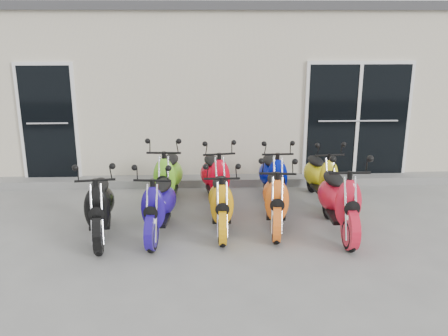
{
  "coord_description": "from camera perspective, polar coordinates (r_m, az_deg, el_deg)",
  "views": [
    {
      "loc": [
        -0.31,
        -7.06,
        3.03
      ],
      "look_at": [
        0.0,
        0.6,
        0.75
      ],
      "focal_mm": 40.0,
      "sensor_mm": 36.0,
      "label": 1
    }
  ],
  "objects": [
    {
      "name": "building",
      "position": [
        12.34,
        -0.88,
        9.91
      ],
      "size": [
        14.0,
        6.0,
        3.2
      ],
      "primitive_type": "cube",
      "color": "beige",
      "rests_on": "ground"
    },
    {
      "name": "ground",
      "position": [
        7.69,
        0.18,
        -6.65
      ],
      "size": [
        80.0,
        80.0,
        0.0
      ],
      "primitive_type": "plane",
      "color": "gray",
      "rests_on": "ground"
    },
    {
      "name": "scooter_back_red",
      "position": [
        8.4,
        -1.01,
        -0.22
      ],
      "size": [
        0.84,
        1.71,
        1.21
      ],
      "primitive_type": null,
      "rotation": [
        0.0,
        0.0,
        0.15
      ],
      "color": "red",
      "rests_on": "ground"
    },
    {
      "name": "scooter_front_orange_a",
      "position": [
        7.31,
        -0.33,
        -3.03
      ],
      "size": [
        0.57,
        1.57,
        1.16
      ],
      "primitive_type": null,
      "rotation": [
        0.0,
        0.0,
        -0.0
      ],
      "color": "orange",
      "rests_on": "ground"
    },
    {
      "name": "door_left",
      "position": [
        9.83,
        -19.46,
        5.25
      ],
      "size": [
        1.07,
        0.08,
        2.22
      ],
      "primitive_type": "cube",
      "color": "black",
      "rests_on": "front_step"
    },
    {
      "name": "door_right",
      "position": [
        9.84,
        15.0,
        5.64
      ],
      "size": [
        2.02,
        0.08,
        2.22
      ],
      "primitive_type": "cube",
      "color": "black",
      "rests_on": "front_step"
    },
    {
      "name": "scooter_back_blue",
      "position": [
        8.49,
        5.66,
        -0.18
      ],
      "size": [
        0.63,
        1.63,
        1.19
      ],
      "primitive_type": null,
      "rotation": [
        0.0,
        0.0,
        0.03
      ],
      "color": "#010E90",
      "rests_on": "ground"
    },
    {
      "name": "scooter_back_green",
      "position": [
        8.37,
        -6.44,
        -0.17
      ],
      "size": [
        0.73,
        1.75,
        1.27
      ],
      "primitive_type": null,
      "rotation": [
        0.0,
        0.0,
        -0.07
      ],
      "color": "#6ECA26",
      "rests_on": "ground"
    },
    {
      "name": "scooter_front_black",
      "position": [
        7.29,
        -14.12,
        -3.3
      ],
      "size": [
        0.83,
        1.73,
        1.23
      ],
      "primitive_type": null,
      "rotation": [
        0.0,
        0.0,
        0.14
      ],
      "color": "black",
      "rests_on": "ground"
    },
    {
      "name": "front_step",
      "position": [
        9.55,
        -0.35,
        -1.46
      ],
      "size": [
        14.0,
        0.4,
        0.15
      ],
      "primitive_type": "cube",
      "color": "gray",
      "rests_on": "ground"
    },
    {
      "name": "scooter_front_orange_b",
      "position": [
        7.45,
        5.97,
        -2.54
      ],
      "size": [
        0.77,
        1.69,
        1.21
      ],
      "primitive_type": null,
      "rotation": [
        0.0,
        0.0,
        -0.11
      ],
      "color": "orange",
      "rests_on": "ground"
    },
    {
      "name": "scooter_front_blue",
      "position": [
        7.21,
        -7.49,
        -3.3
      ],
      "size": [
        0.75,
        1.66,
        1.19
      ],
      "primitive_type": null,
      "rotation": [
        0.0,
        0.0,
        -0.11
      ],
      "color": "#1F0E86",
      "rests_on": "ground"
    },
    {
      "name": "roof_cap",
      "position": [
        12.26,
        -0.92,
        17.73
      ],
      "size": [
        14.2,
        6.2,
        0.16
      ],
      "primitive_type": "cube",
      "color": "#3F3F42",
      "rests_on": "building"
    },
    {
      "name": "scooter_front_red",
      "position": [
        7.4,
        13.12,
        -2.61
      ],
      "size": [
        0.65,
        1.77,
        1.31
      ],
      "primitive_type": null,
      "rotation": [
        0.0,
        0.0,
        0.01
      ],
      "color": "red",
      "rests_on": "ground"
    },
    {
      "name": "scooter_back_yellow",
      "position": [
        8.68,
        11.08,
        -0.19
      ],
      "size": [
        0.71,
        1.6,
        1.15
      ],
      "primitive_type": null,
      "rotation": [
        0.0,
        0.0,
        0.09
      ],
      "color": "yellow",
      "rests_on": "ground"
    }
  ]
}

